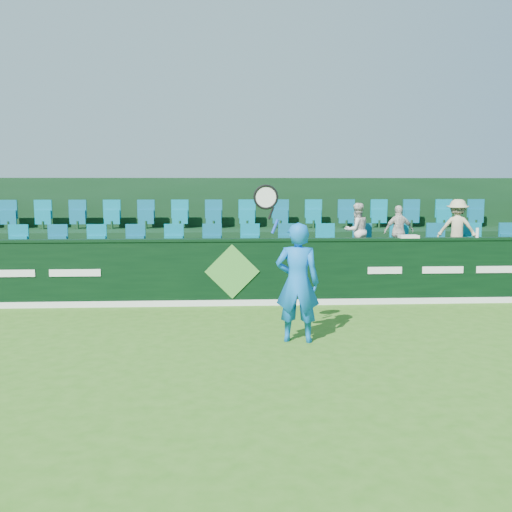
{
  "coord_description": "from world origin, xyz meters",
  "views": [
    {
      "loc": [
        -0.12,
        -7.38,
        2.45
      ],
      "look_at": [
        0.42,
        2.8,
        1.15
      ],
      "focal_mm": 40.0,
      "sensor_mm": 36.0,
      "label": 1
    }
  ],
  "objects": [
    {
      "name": "sponsor_hoarding",
      "position": [
        0.0,
        4.0,
        0.67
      ],
      "size": [
        16.0,
        0.25,
        1.35
      ],
      "color": "black",
      "rests_on": "ground"
    },
    {
      "name": "stand_rear",
      "position": [
        0.0,
        7.44,
        1.22
      ],
      "size": [
        16.0,
        4.1,
        2.6
      ],
      "color": "black",
      "rests_on": "ground"
    },
    {
      "name": "seat_row_front",
      "position": [
        0.0,
        5.5,
        1.1
      ],
      "size": [
        13.5,
        0.5,
        0.6
      ],
      "primitive_type": "cube",
      "color": "#05738F",
      "rests_on": "stand_tier_front"
    },
    {
      "name": "spectator_left",
      "position": [
        2.79,
        5.12,
        1.41
      ],
      "size": [
        0.71,
        0.63,
        1.22
      ],
      "primitive_type": "imported",
      "rotation": [
        0.0,
        0.0,
        3.46
      ],
      "color": "beige",
      "rests_on": "stand_tier_front"
    },
    {
      "name": "seat_row_back",
      "position": [
        0.0,
        7.3,
        1.6
      ],
      "size": [
        13.5,
        0.5,
        0.6
      ],
      "primitive_type": "cube",
      "color": "#05738F",
      "rests_on": "stand_tier_back"
    },
    {
      "name": "stand_tier_front",
      "position": [
        0.0,
        5.1,
        0.4
      ],
      "size": [
        16.0,
        2.0,
        0.8
      ],
      "primitive_type": "cube",
      "color": "black",
      "rests_on": "ground"
    },
    {
      "name": "ground",
      "position": [
        0.0,
        0.0,
        0.0
      ],
      "size": [
        60.0,
        60.0,
        0.0
      ],
      "primitive_type": "plane",
      "color": "#326A19",
      "rests_on": "ground"
    },
    {
      "name": "spectator_right",
      "position": [
        5.07,
        5.12,
        1.45
      ],
      "size": [
        0.96,
        0.75,
        1.3
      ],
      "primitive_type": "imported",
      "rotation": [
        0.0,
        0.0,
        2.78
      ],
      "color": "#BFB287",
      "rests_on": "stand_tier_front"
    },
    {
      "name": "stand_tier_back",
      "position": [
        0.0,
        7.0,
        0.65
      ],
      "size": [
        16.0,
        1.8,
        1.3
      ],
      "primitive_type": "cube",
      "color": "black",
      "rests_on": "ground"
    },
    {
      "name": "tennis_player",
      "position": [
        0.98,
        1.24,
        0.94
      ],
      "size": [
        1.12,
        0.56,
        2.49
      ],
      "color": "blue",
      "rests_on": "ground"
    },
    {
      "name": "towel",
      "position": [
        3.6,
        4.0,
        1.38
      ],
      "size": [
        0.38,
        0.25,
        0.06
      ],
      "primitive_type": "cube",
      "color": "silver",
      "rests_on": "sponsor_hoarding"
    },
    {
      "name": "spectator_middle",
      "position": [
        3.74,
        5.12,
        1.38
      ],
      "size": [
        0.71,
        0.36,
        1.17
      ],
      "primitive_type": "imported",
      "rotation": [
        0.0,
        0.0,
        3.26
      ],
      "color": "beige",
      "rests_on": "stand_tier_front"
    },
    {
      "name": "drinks_bottle",
      "position": [
        5.03,
        4.0,
        1.45
      ],
      "size": [
        0.06,
        0.06,
        0.2
      ],
      "primitive_type": "cylinder",
      "color": "white",
      "rests_on": "sponsor_hoarding"
    }
  ]
}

